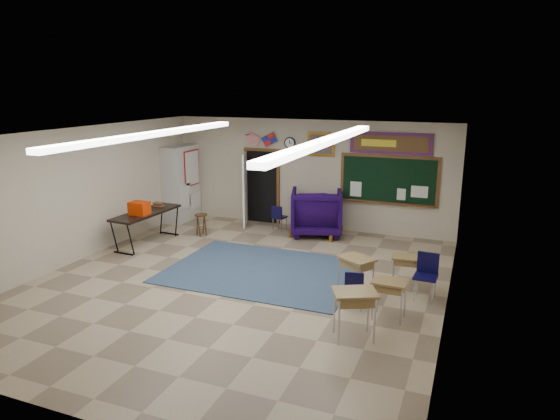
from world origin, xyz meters
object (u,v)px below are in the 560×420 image
at_px(student_desk_front_left, 356,274).
at_px(wooden_stool, 201,224).
at_px(folding_table, 147,226).
at_px(student_desk_front_right, 405,270).
at_px(wingback_armchair, 316,212).

bearing_deg(student_desk_front_left, wooden_stool, -175.56).
bearing_deg(student_desk_front_left, folding_table, -161.20).
bearing_deg(wooden_stool, student_desk_front_right, -16.17).
bearing_deg(student_desk_front_right, wooden_stool, 158.24).
height_order(student_desk_front_right, folding_table, folding_table).
relative_size(student_desk_front_left, student_desk_front_right, 1.22).
distance_m(wingback_armchair, folding_table, 4.40).
height_order(wingback_armchair, student_desk_front_right, wingback_armchair).
bearing_deg(wingback_armchair, folding_table, 15.33).
bearing_deg(wingback_armchair, student_desk_front_left, 100.69).
bearing_deg(wingback_armchair, student_desk_front_right, 116.44).
bearing_deg(student_desk_front_left, wingback_armchair, 149.04).
bearing_deg(wooden_stool, folding_table, -127.72).
relative_size(wingback_armchair, wooden_stool, 2.32).
bearing_deg(folding_table, wooden_stool, 55.29).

